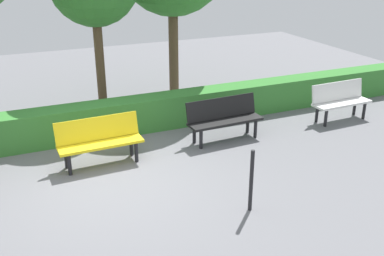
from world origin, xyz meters
TOP-DOWN VIEW (x-y plane):
  - ground_plane at (0.00, 0.00)m, footprint 21.39×21.39m
  - bench_white at (-5.52, -0.68)m, footprint 1.44×0.50m
  - bench_black at (-2.58, -0.72)m, footprint 1.59×0.54m
  - bench_yellow at (0.01, -0.62)m, footprint 1.54×0.52m
  - hedge_row at (-1.26, -1.88)m, footprint 17.39×0.56m
  - railing_post_mid at (-1.71, 1.85)m, footprint 0.06×0.06m

SIDE VIEW (x-z plane):
  - ground_plane at x=0.00m, z-range 0.00..0.00m
  - hedge_row at x=-1.26m, z-range 0.00..0.72m
  - bench_white at x=-5.52m, z-range 0.05..0.91m
  - bench_yellow at x=0.01m, z-range 0.05..0.91m
  - bench_black at x=-2.58m, z-range 0.05..0.91m
  - railing_post_mid at x=-1.71m, z-range 0.00..1.00m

